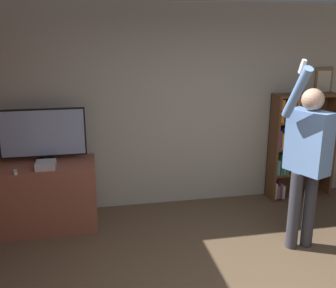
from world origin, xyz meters
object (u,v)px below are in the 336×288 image
(bookshelf, at_px, (296,145))
(person, at_px, (308,154))
(television, at_px, (43,134))
(game_console, at_px, (46,165))

(bookshelf, height_order, person, person)
(person, bearing_deg, bookshelf, 132.29)
(television, distance_m, bookshelf, 3.42)
(bookshelf, relative_size, person, 0.73)
(game_console, bearing_deg, television, 97.32)
(game_console, height_order, person, person)
(game_console, bearing_deg, person, -18.18)
(bookshelf, bearing_deg, person, -114.77)
(television, bearing_deg, bookshelf, 2.23)
(television, bearing_deg, game_console, -82.68)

